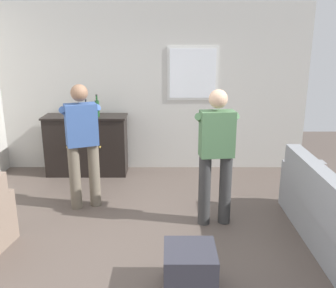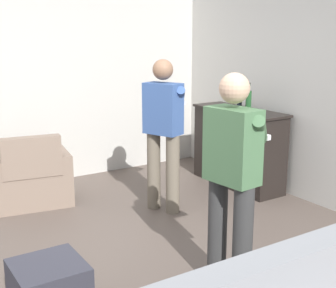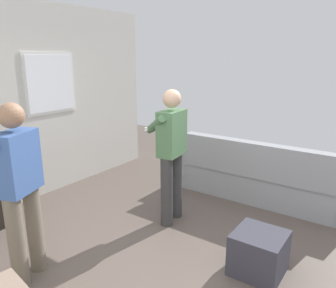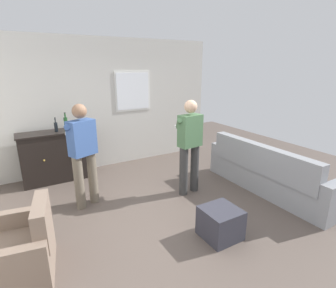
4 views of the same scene
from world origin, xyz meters
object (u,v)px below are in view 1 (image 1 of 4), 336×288
(person_standing_right, at_px, (218,151))
(bottle_liquor_amber, at_px, (88,110))
(bottle_wine_green, at_px, (99,108))
(sideboard_cabinet, at_px, (89,145))
(ottoman, at_px, (191,269))
(person_standing_left, at_px, (84,141))

(person_standing_right, bearing_deg, bottle_liquor_amber, 137.88)
(bottle_wine_green, distance_m, bottle_liquor_amber, 0.19)
(sideboard_cabinet, distance_m, ottoman, 3.45)
(bottle_liquor_amber, bearing_deg, sideboard_cabinet, 136.67)
(sideboard_cabinet, relative_size, ottoman, 2.87)
(bottle_liquor_amber, distance_m, ottoman, 3.50)
(person_standing_right, bearing_deg, bottle_wine_green, 135.31)
(bottle_wine_green, bearing_deg, ottoman, -65.84)
(bottle_liquor_amber, bearing_deg, ottoman, -63.15)
(person_standing_left, relative_size, person_standing_right, 1.00)
(sideboard_cabinet, xyz_separation_m, bottle_liquor_amber, (0.04, -0.03, 0.60))
(ottoman, bearing_deg, sideboard_cabinet, 117.13)
(person_standing_left, height_order, person_standing_right, same)
(bottle_wine_green, relative_size, bottle_liquor_amber, 1.28)
(ottoman, xyz_separation_m, person_standing_left, (-1.33, 1.77, 0.73))
(bottle_liquor_amber, relative_size, person_standing_left, 0.17)
(bottle_liquor_amber, xyz_separation_m, person_standing_left, (0.20, -1.25, -0.17))
(sideboard_cabinet, relative_size, person_standing_left, 0.81)
(bottle_liquor_amber, bearing_deg, person_standing_right, -42.12)
(ottoman, distance_m, person_standing_right, 1.54)
(person_standing_left, xyz_separation_m, person_standing_right, (1.71, -0.47, 0.00))
(ottoman, bearing_deg, bottle_liquor_amber, 116.85)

